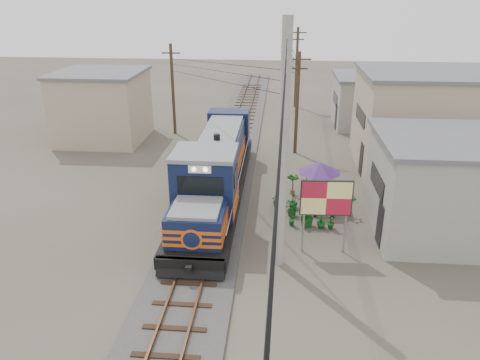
# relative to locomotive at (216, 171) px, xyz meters

# --- Properties ---
(ground) EXTENTS (120.00, 120.00, 0.00)m
(ground) POSITION_rel_locomotive_xyz_m (0.00, -5.63, -1.72)
(ground) COLOR #473F35
(ground) RESTS_ON ground
(ballast) EXTENTS (3.60, 70.00, 0.16)m
(ballast) POSITION_rel_locomotive_xyz_m (0.00, 4.37, -1.64)
(ballast) COLOR #595651
(ballast) RESTS_ON ground
(track) EXTENTS (1.15, 70.00, 0.12)m
(track) POSITION_rel_locomotive_xyz_m (0.00, 4.37, -1.46)
(track) COLOR #51331E
(track) RESTS_ON ground
(locomotive) EXTENTS (2.91, 15.85, 3.93)m
(locomotive) POSITION_rel_locomotive_xyz_m (0.00, 0.00, 0.00)
(locomotive) COLOR black
(locomotive) RESTS_ON ground
(utility_pole_main) EXTENTS (0.40, 0.40, 10.00)m
(utility_pole_main) POSITION_rel_locomotive_xyz_m (3.50, -6.13, 3.28)
(utility_pole_main) COLOR #9E9B93
(utility_pole_main) RESTS_ON ground
(wooden_pole_mid) EXTENTS (1.60, 0.24, 7.00)m
(wooden_pole_mid) POSITION_rel_locomotive_xyz_m (4.50, 8.37, 1.96)
(wooden_pole_mid) COLOR #4C3826
(wooden_pole_mid) RESTS_ON ground
(wooden_pole_far) EXTENTS (1.60, 0.24, 7.50)m
(wooden_pole_far) POSITION_rel_locomotive_xyz_m (4.80, 22.37, 2.21)
(wooden_pole_far) COLOR #4C3826
(wooden_pole_far) RESTS_ON ground
(wooden_pole_left) EXTENTS (1.60, 0.24, 7.00)m
(wooden_pole_left) POSITION_rel_locomotive_xyz_m (-5.00, 12.37, 1.96)
(wooden_pole_left) COLOR #4C3826
(wooden_pole_left) RESTS_ON ground
(power_lines) EXTENTS (9.65, 19.00, 3.30)m
(power_lines) POSITION_rel_locomotive_xyz_m (-0.14, 2.86, 5.85)
(power_lines) COLOR black
(power_lines) RESTS_ON ground
(shophouse_front) EXTENTS (7.35, 6.30, 4.70)m
(shophouse_front) POSITION_rel_locomotive_xyz_m (11.50, -2.63, 0.64)
(shophouse_front) COLOR gray
(shophouse_front) RESTS_ON ground
(shophouse_mid) EXTENTS (8.40, 7.35, 6.20)m
(shophouse_mid) POSITION_rel_locomotive_xyz_m (12.50, 6.37, 1.39)
(shophouse_mid) COLOR tan
(shophouse_mid) RESTS_ON ground
(shophouse_back) EXTENTS (6.30, 6.30, 4.20)m
(shophouse_back) POSITION_rel_locomotive_xyz_m (11.00, 16.37, 0.39)
(shophouse_back) COLOR gray
(shophouse_back) RESTS_ON ground
(shophouse_left) EXTENTS (6.30, 6.30, 5.20)m
(shophouse_left) POSITION_rel_locomotive_xyz_m (-10.00, 10.37, 0.89)
(shophouse_left) COLOR tan
(shophouse_left) RESTS_ON ground
(billboard) EXTENTS (2.21, 0.21, 3.42)m
(billboard) POSITION_rel_locomotive_xyz_m (5.41, -5.06, 0.80)
(billboard) COLOR #99999E
(billboard) RESTS_ON ground
(market_umbrella) EXTENTS (2.94, 2.94, 2.49)m
(market_umbrella) POSITION_rel_locomotive_xyz_m (5.48, -0.30, 0.47)
(market_umbrella) COLOR black
(market_umbrella) RESTS_ON ground
(vendor) EXTENTS (0.61, 0.46, 1.50)m
(vendor) POSITION_rel_locomotive_xyz_m (6.05, 1.03, -0.97)
(vendor) COLOR black
(vendor) RESTS_ON ground
(plant_nursery) EXTENTS (3.35, 3.04, 1.10)m
(plant_nursery) POSITION_rel_locomotive_xyz_m (4.70, -1.90, -1.26)
(plant_nursery) COLOR #164E1A
(plant_nursery) RESTS_ON ground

